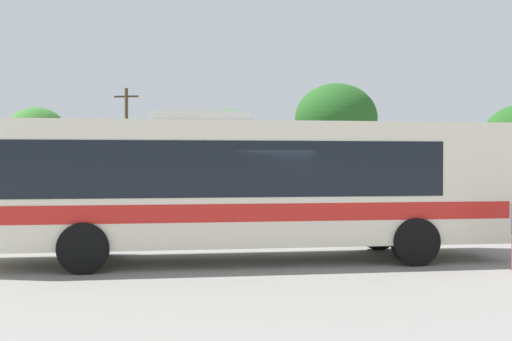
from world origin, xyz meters
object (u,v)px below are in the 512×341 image
Objects in this scene: parked_car_rightmost_black at (326,184)px; roadside_tree_midright at (334,118)px; coach_bus_cream_red at (231,182)px; utility_pole_near at (124,138)px; roadside_tree_left at (34,133)px; roadside_tree_midleft at (227,134)px; parked_car_second_dark_blue at (150,184)px; parked_car_leftmost_red at (59,184)px; parked_car_third_grey at (241,184)px.

roadside_tree_midright reaches higher than parked_car_rightmost_black.
coach_bus_cream_red is 31.81m from utility_pole_near.
coach_bus_cream_red is 35.46m from roadside_tree_left.
roadside_tree_midleft is (-6.82, 8.21, 3.61)m from parked_car_rightmost_black.
utility_pole_near is 15.26m from roadside_tree_midright.
coach_bus_cream_red is 2.74× the size of parked_car_second_dark_blue.
parked_car_rightmost_black is at bearing 1.92° from parked_car_leftmost_red.
parked_car_leftmost_red is 11.61m from parked_car_third_grey.
parked_car_third_grey is at bearing 90.61° from coach_bus_cream_red.
parked_car_leftmost_red is 0.72× the size of roadside_tree_left.
roadside_tree_left reaches higher than parked_car_leftmost_red.
parked_car_third_grey is at bearing -32.48° from utility_pole_near.
parked_car_leftmost_red is 14.00m from roadside_tree_midleft.
parked_car_leftmost_red reaches higher than parked_car_rightmost_black.
parked_car_third_grey is 5.59m from parked_car_rightmost_black.
parked_car_leftmost_red is 1.00× the size of parked_car_rightmost_black.
parked_car_third_grey is at bearing -23.26° from roadside_tree_left.
roadside_tree_left is at bearing 116.34° from coach_bus_cream_red.
roadside_tree_midleft is (10.30, 8.78, 3.59)m from parked_car_leftmost_red.
roadside_tree_midright is at bearing 25.90° from parked_car_second_dark_blue.
utility_pole_near reaches higher than parked_car_second_dark_blue.
parked_car_third_grey is (5.76, -0.11, 0.00)m from parked_car_second_dark_blue.
parked_car_rightmost_black is at bearing -17.73° from utility_pole_near.
roadside_tree_midright reaches higher than parked_car_leftmost_red.
parked_car_second_dark_blue is 0.72× the size of roadside_tree_left.
utility_pole_near is at bearing -9.85° from roadside_tree_left.
roadside_tree_left is (-20.93, 5.69, 3.57)m from parked_car_rightmost_black.
coach_bus_cream_red is 1.95× the size of roadside_tree_midleft.
parked_car_third_grey reaches higher than parked_car_rightmost_black.
parked_car_rightmost_black is at bearing -102.30° from roadside_tree_midright.
roadside_tree_midleft reaches higher than roadside_tree_left.
utility_pole_near reaches higher than roadside_tree_left.
parked_car_rightmost_black is 0.71× the size of roadside_tree_midleft.
roadside_tree_midleft is at bearing 92.64° from coach_bus_cream_red.
roadside_tree_midright is (1.13, 5.18, 4.58)m from parked_car_rightmost_black.
parked_car_second_dark_blue is 1.05× the size of parked_car_third_grey.
coach_bus_cream_red is 28.09m from parked_car_leftmost_red.
parked_car_rightmost_black is 0.72× the size of roadside_tree_left.
utility_pole_near reaches higher than parked_car_rightmost_black.
parked_car_third_grey is at bearing -81.84° from roadside_tree_midleft.
roadside_tree_left reaches higher than coach_bus_cream_red.
utility_pole_near is 8.14m from roadside_tree_midleft.
parked_car_leftmost_red is 1.00× the size of parked_car_second_dark_blue.
coach_bus_cream_red is at bearing -101.54° from roadside_tree_midright.
coach_bus_cream_red is 1.55× the size of roadside_tree_midright.
parked_car_rightmost_black is at bearing 78.61° from coach_bus_cream_red.
parked_car_third_grey is 0.57× the size of utility_pole_near.
roadside_tree_midright is (6.37, 31.19, 3.57)m from coach_bus_cream_red.
roadside_tree_left is 14.34m from roadside_tree_midleft.
roadside_tree_midright is at bearing -1.31° from roadside_tree_left.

